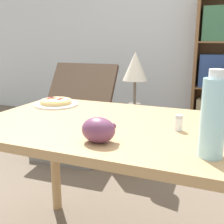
% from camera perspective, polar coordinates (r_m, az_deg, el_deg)
% --- Properties ---
extents(wall_back, '(8.00, 0.05, 2.60)m').
position_cam_1_polar(wall_back, '(3.82, 15.73, 16.62)').
color(wall_back, silver).
rests_on(wall_back, ground_plane).
extents(dining_table, '(1.21, 0.77, 0.76)m').
position_cam_1_polar(dining_table, '(1.28, 0.38, -6.90)').
color(dining_table, tan).
rests_on(dining_table, ground_plane).
extents(pizza_on_plate, '(0.25, 0.25, 0.04)m').
position_cam_1_polar(pizza_on_plate, '(1.62, -11.31, 1.88)').
color(pizza_on_plate, white).
rests_on(pizza_on_plate, dining_table).
extents(grape_bunch, '(0.12, 0.10, 0.09)m').
position_cam_1_polar(grape_bunch, '(1.00, -2.78, -3.69)').
color(grape_bunch, '#6B3856').
rests_on(grape_bunch, dining_table).
extents(drink_bottle, '(0.08, 0.08, 0.27)m').
position_cam_1_polar(drink_bottle, '(0.91, 19.89, -0.96)').
color(drink_bottle, '#A3DBEA').
rests_on(drink_bottle, dining_table).
extents(salt_shaker, '(0.03, 0.03, 0.06)m').
position_cam_1_polar(salt_shaker, '(1.16, 13.39, -2.17)').
color(salt_shaker, white).
rests_on(salt_shaker, dining_table).
extents(lounge_chair_near, '(0.73, 0.80, 0.88)m').
position_cam_1_polar(lounge_chair_near, '(2.81, -7.79, -2.89)').
color(lounge_chair_near, slate).
rests_on(lounge_chair_near, ground_plane).
extents(bookshelf, '(0.61, 0.31, 1.65)m').
position_cam_1_polar(bookshelf, '(3.61, 21.22, 8.13)').
color(bookshelf, brown).
rests_on(bookshelf, ground_plane).
extents(side_table, '(0.34, 0.34, 0.53)m').
position_cam_1_polar(side_table, '(2.51, 4.44, -5.51)').
color(side_table, brown).
rests_on(side_table, ground_plane).
extents(table_lamp, '(0.21, 0.21, 0.50)m').
position_cam_1_polar(table_lamp, '(2.37, 4.72, 8.70)').
color(table_lamp, '#665B51').
rests_on(table_lamp, side_table).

